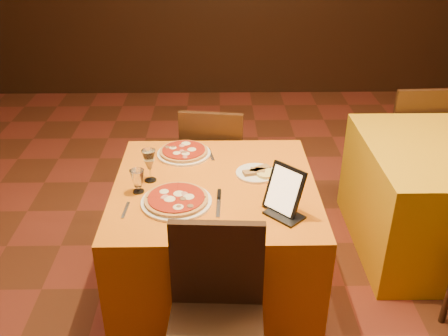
{
  "coord_description": "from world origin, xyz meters",
  "views": [
    {
      "loc": [
        -0.04,
        -2.35,
        2.12
      ],
      "look_at": [
        -0.0,
        -0.03,
        0.86
      ],
      "focal_mm": 40.0,
      "sensor_mm": 36.0,
      "label": 1
    }
  ],
  "objects_px": {
    "main_table": "(215,240)",
    "tablet": "(284,190)",
    "water_glass": "(138,181)",
    "pizza_near": "(176,200)",
    "side_table": "(444,198)",
    "chair_side_far": "(406,136)",
    "wine_glass": "(150,165)",
    "chair_main_far": "(215,162)",
    "chair_main_near": "(215,334)",
    "pizza_far": "(184,152)"
  },
  "relations": [
    {
      "from": "wine_glass",
      "to": "water_glass",
      "type": "relative_size",
      "value": 1.46
    },
    {
      "from": "pizza_near",
      "to": "chair_main_far",
      "type": "bearing_deg",
      "value": 78.94
    },
    {
      "from": "chair_main_far",
      "to": "water_glass",
      "type": "distance_m",
      "value": 1.04
    },
    {
      "from": "water_glass",
      "to": "tablet",
      "type": "bearing_deg",
      "value": -14.4
    },
    {
      "from": "side_table",
      "to": "pizza_far",
      "type": "bearing_deg",
      "value": -177.3
    },
    {
      "from": "main_table",
      "to": "chair_main_far",
      "type": "height_order",
      "value": "chair_main_far"
    },
    {
      "from": "water_glass",
      "to": "chair_main_far",
      "type": "bearing_deg",
      "value": 65.63
    },
    {
      "from": "pizza_near",
      "to": "water_glass",
      "type": "distance_m",
      "value": 0.24
    },
    {
      "from": "wine_glass",
      "to": "pizza_far",
      "type": "bearing_deg",
      "value": 62.07
    },
    {
      "from": "tablet",
      "to": "pizza_near",
      "type": "bearing_deg",
      "value": -142.57
    },
    {
      "from": "main_table",
      "to": "chair_main_far",
      "type": "bearing_deg",
      "value": 90.0
    },
    {
      "from": "chair_side_far",
      "to": "wine_glass",
      "type": "bearing_deg",
      "value": 29.88
    },
    {
      "from": "chair_main_near",
      "to": "pizza_far",
      "type": "xyz_separation_m",
      "value": [
        -0.19,
        1.14,
        0.31
      ]
    },
    {
      "from": "main_table",
      "to": "water_glass",
      "type": "height_order",
      "value": "water_glass"
    },
    {
      "from": "chair_main_near",
      "to": "pizza_far",
      "type": "distance_m",
      "value": 1.2
    },
    {
      "from": "side_table",
      "to": "chair_main_far",
      "type": "relative_size",
      "value": 1.21
    },
    {
      "from": "side_table",
      "to": "pizza_near",
      "type": "distance_m",
      "value": 1.86
    },
    {
      "from": "main_table",
      "to": "tablet",
      "type": "relative_size",
      "value": 4.51
    },
    {
      "from": "wine_glass",
      "to": "water_glass",
      "type": "distance_m",
      "value": 0.13
    },
    {
      "from": "chair_main_far",
      "to": "side_table",
      "type": "bearing_deg",
      "value": 173.7
    },
    {
      "from": "main_table",
      "to": "tablet",
      "type": "height_order",
      "value": "tablet"
    },
    {
      "from": "side_table",
      "to": "chair_main_near",
      "type": "xyz_separation_m",
      "value": [
        -1.51,
        -1.22,
        0.08
      ]
    },
    {
      "from": "chair_main_near",
      "to": "tablet",
      "type": "distance_m",
      "value": 0.75
    },
    {
      "from": "chair_main_far",
      "to": "tablet",
      "type": "bearing_deg",
      "value": 115.17
    },
    {
      "from": "chair_main_far",
      "to": "main_table",
      "type": "bearing_deg",
      "value": 97.74
    },
    {
      "from": "chair_main_near",
      "to": "tablet",
      "type": "xyz_separation_m",
      "value": [
        0.34,
        0.52,
        0.41
      ]
    },
    {
      "from": "pizza_near",
      "to": "water_glass",
      "type": "xyz_separation_m",
      "value": [
        -0.21,
        0.11,
        0.05
      ]
    },
    {
      "from": "main_table",
      "to": "water_glass",
      "type": "xyz_separation_m",
      "value": [
        -0.4,
        -0.08,
        0.44
      ]
    },
    {
      "from": "chair_main_near",
      "to": "chair_main_far",
      "type": "distance_m",
      "value": 1.6
    },
    {
      "from": "chair_main_far",
      "to": "chair_side_far",
      "type": "bearing_deg",
      "value": -156.94
    },
    {
      "from": "chair_side_far",
      "to": "tablet",
      "type": "bearing_deg",
      "value": 49.34
    },
    {
      "from": "wine_glass",
      "to": "chair_main_far",
      "type": "bearing_deg",
      "value": 65.37
    },
    {
      "from": "chair_main_far",
      "to": "pizza_near",
      "type": "relative_size",
      "value": 2.51
    },
    {
      "from": "side_table",
      "to": "wine_glass",
      "type": "bearing_deg",
      "value": -168.13
    },
    {
      "from": "main_table",
      "to": "tablet",
      "type": "distance_m",
      "value": 0.66
    },
    {
      "from": "side_table",
      "to": "chair_main_far",
      "type": "bearing_deg",
      "value": 165.96
    },
    {
      "from": "main_table",
      "to": "chair_main_near",
      "type": "distance_m",
      "value": 0.79
    },
    {
      "from": "side_table",
      "to": "water_glass",
      "type": "distance_m",
      "value": 2.03
    },
    {
      "from": "main_table",
      "to": "chair_side_far",
      "type": "bearing_deg",
      "value": 39.1
    },
    {
      "from": "main_table",
      "to": "chair_main_near",
      "type": "relative_size",
      "value": 1.21
    },
    {
      "from": "pizza_near",
      "to": "wine_glass",
      "type": "height_order",
      "value": "wine_glass"
    },
    {
      "from": "water_glass",
      "to": "tablet",
      "type": "height_order",
      "value": "tablet"
    },
    {
      "from": "pizza_near",
      "to": "tablet",
      "type": "xyz_separation_m",
      "value": [
        0.53,
        -0.08,
        0.1
      ]
    },
    {
      "from": "main_table",
      "to": "chair_side_far",
      "type": "distance_m",
      "value": 1.95
    },
    {
      "from": "pizza_near",
      "to": "pizza_far",
      "type": "xyz_separation_m",
      "value": [
        0.01,
        0.54,
        0.0
      ]
    },
    {
      "from": "chair_main_near",
      "to": "pizza_far",
      "type": "height_order",
      "value": "chair_main_near"
    },
    {
      "from": "side_table",
      "to": "tablet",
      "type": "relative_size",
      "value": 4.51
    },
    {
      "from": "water_glass",
      "to": "tablet",
      "type": "relative_size",
      "value": 0.53
    },
    {
      "from": "chair_side_far",
      "to": "water_glass",
      "type": "xyz_separation_m",
      "value": [
        -1.92,
        -1.3,
        0.36
      ]
    },
    {
      "from": "chair_main_near",
      "to": "water_glass",
      "type": "bearing_deg",
      "value": 122.49
    }
  ]
}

